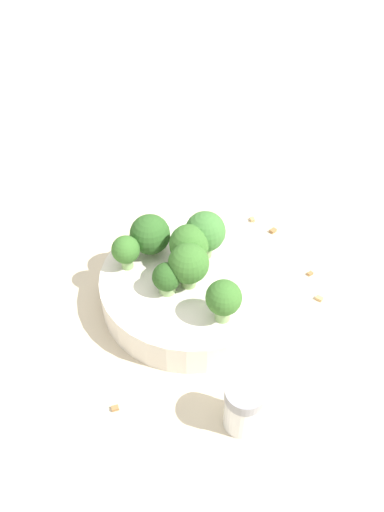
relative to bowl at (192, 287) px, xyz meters
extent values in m
plane|color=beige|center=(0.00, 0.00, -0.02)|extent=(3.00, 3.00, 0.00)
cylinder|color=silver|center=(0.00, 0.00, 0.00)|extent=(0.23, 0.23, 0.04)
cylinder|color=#7A9E5B|center=(0.02, 0.00, 0.04)|extent=(0.03, 0.03, 0.03)
sphere|color=#386B28|center=(0.02, 0.00, 0.06)|extent=(0.05, 0.05, 0.05)
cylinder|color=#84AD66|center=(0.01, -0.08, 0.03)|extent=(0.02, 0.02, 0.02)
sphere|color=#386B28|center=(0.01, -0.08, 0.05)|extent=(0.04, 0.04, 0.04)
cylinder|color=#8EB770|center=(0.03, -0.02, 0.03)|extent=(0.03, 0.03, 0.02)
sphere|color=#28511E|center=(0.03, -0.02, 0.05)|extent=(0.03, 0.03, 0.03)
cylinder|color=#84AD66|center=(0.06, 0.05, 0.04)|extent=(0.02, 0.02, 0.03)
sphere|color=#386B28|center=(0.06, 0.05, 0.06)|extent=(0.04, 0.04, 0.04)
cylinder|color=#7A9E5B|center=(-0.04, 0.01, 0.04)|extent=(0.02, 0.02, 0.03)
sphere|color=#3D7533|center=(-0.04, 0.01, 0.06)|extent=(0.05, 0.05, 0.05)
cylinder|color=#84AD66|center=(-0.03, -0.06, 0.03)|extent=(0.02, 0.02, 0.02)
sphere|color=#2D5B23|center=(-0.03, -0.06, 0.05)|extent=(0.05, 0.05, 0.05)
cylinder|color=#7A9E5B|center=(-0.01, -0.01, 0.04)|extent=(0.02, 0.02, 0.03)
sphere|color=#386B28|center=(-0.01, -0.01, 0.06)|extent=(0.05, 0.05, 0.05)
cylinder|color=silver|center=(0.15, 0.09, 0.00)|extent=(0.04, 0.04, 0.05)
cylinder|color=gray|center=(0.15, 0.09, 0.03)|extent=(0.04, 0.04, 0.01)
cube|color=olive|center=(0.17, -0.04, -0.02)|extent=(0.01, 0.01, 0.01)
cube|color=tan|center=(-0.18, 0.05, -0.02)|extent=(0.01, 0.01, 0.01)
cube|color=tan|center=(-0.04, 0.16, -0.02)|extent=(0.01, 0.01, 0.01)
cube|color=olive|center=(-0.08, 0.14, -0.02)|extent=(0.01, 0.01, 0.01)
cube|color=olive|center=(-0.16, 0.08, -0.02)|extent=(0.01, 0.01, 0.01)
camera|label=1|loc=(0.42, 0.11, 0.46)|focal=35.00mm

